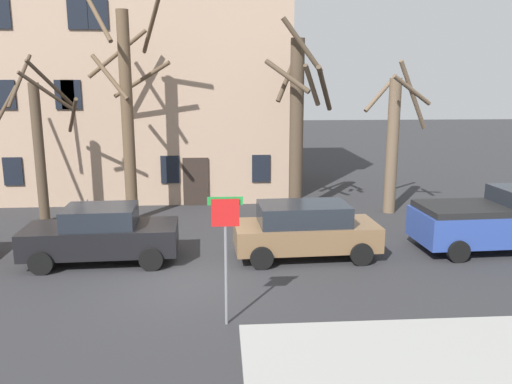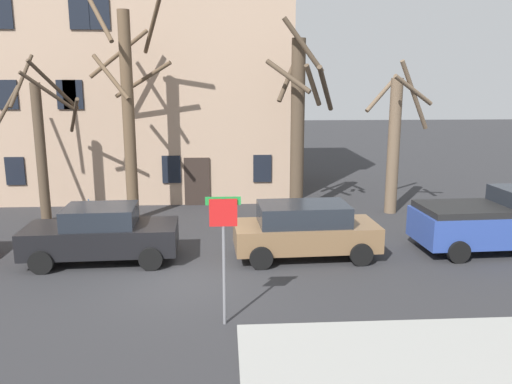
{
  "view_description": "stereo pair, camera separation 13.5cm",
  "coord_description": "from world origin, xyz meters",
  "px_view_note": "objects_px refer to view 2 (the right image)",
  "views": [
    {
      "loc": [
        1.03,
        -13.24,
        5.29
      ],
      "look_at": [
        2.15,
        2.52,
        1.91
      ],
      "focal_mm": 35.97,
      "sensor_mm": 36.0,
      "label": 1
    },
    {
      "loc": [
        1.16,
        -13.25,
        5.29
      ],
      "look_at": [
        2.15,
        2.52,
        1.91
      ],
      "focal_mm": 35.97,
      "sensor_mm": 36.0,
      "label": 2
    }
  ],
  "objects_px": {
    "building_main": "(147,69)",
    "car_black_sedan": "(102,234)",
    "pickup_truck_blue": "(497,221)",
    "bicycle_leaning": "(94,216)",
    "tree_bare_near": "(41,141)",
    "tree_bare_far": "(299,120)",
    "car_brown_wagon": "(305,229)",
    "street_sign_pole": "(224,237)",
    "tree_bare_end": "(395,140)",
    "tree_bare_mid": "(128,107)"
  },
  "relations": [
    {
      "from": "tree_bare_mid",
      "to": "car_black_sedan",
      "type": "distance_m",
      "value": 6.0
    },
    {
      "from": "tree_bare_mid",
      "to": "street_sign_pole",
      "type": "xyz_separation_m",
      "value": [
        3.56,
        -9.23,
        -2.34
      ]
    },
    {
      "from": "car_black_sedan",
      "to": "car_brown_wagon",
      "type": "relative_size",
      "value": 1.02
    },
    {
      "from": "tree_bare_mid",
      "to": "street_sign_pole",
      "type": "distance_m",
      "value": 10.17
    },
    {
      "from": "tree_bare_near",
      "to": "tree_bare_far",
      "type": "relative_size",
      "value": 0.83
    },
    {
      "from": "building_main",
      "to": "tree_bare_mid",
      "type": "bearing_deg",
      "value": -88.44
    },
    {
      "from": "building_main",
      "to": "tree_bare_near",
      "type": "height_order",
      "value": "building_main"
    },
    {
      "from": "tree_bare_end",
      "to": "bicycle_leaning",
      "type": "bearing_deg",
      "value": -173.9
    },
    {
      "from": "tree_bare_near",
      "to": "building_main",
      "type": "bearing_deg",
      "value": 64.97
    },
    {
      "from": "pickup_truck_blue",
      "to": "bicycle_leaning",
      "type": "height_order",
      "value": "pickup_truck_blue"
    },
    {
      "from": "car_brown_wagon",
      "to": "pickup_truck_blue",
      "type": "height_order",
      "value": "pickup_truck_blue"
    },
    {
      "from": "building_main",
      "to": "car_black_sedan",
      "type": "relative_size",
      "value": 3.11
    },
    {
      "from": "tree_bare_mid",
      "to": "car_brown_wagon",
      "type": "bearing_deg",
      "value": -38.85
    },
    {
      "from": "tree_bare_end",
      "to": "street_sign_pole",
      "type": "distance_m",
      "value": 11.88
    },
    {
      "from": "tree_bare_mid",
      "to": "bicycle_leaning",
      "type": "bearing_deg",
      "value": -145.9
    },
    {
      "from": "building_main",
      "to": "tree_bare_end",
      "type": "bearing_deg",
      "value": -29.93
    },
    {
      "from": "building_main",
      "to": "tree_bare_far",
      "type": "height_order",
      "value": "building_main"
    },
    {
      "from": "car_black_sedan",
      "to": "street_sign_pole",
      "type": "xyz_separation_m",
      "value": [
        3.66,
        -4.38,
        1.18
      ]
    },
    {
      "from": "car_brown_wagon",
      "to": "bicycle_leaning",
      "type": "relative_size",
      "value": 2.55
    },
    {
      "from": "tree_bare_near",
      "to": "car_black_sedan",
      "type": "height_order",
      "value": "tree_bare_near"
    },
    {
      "from": "tree_bare_near",
      "to": "car_black_sedan",
      "type": "distance_m",
      "value": 6.12
    },
    {
      "from": "tree_bare_near",
      "to": "tree_bare_mid",
      "type": "distance_m",
      "value": 3.51
    },
    {
      "from": "pickup_truck_blue",
      "to": "street_sign_pole",
      "type": "relative_size",
      "value": 1.76
    },
    {
      "from": "bicycle_leaning",
      "to": "tree_bare_end",
      "type": "bearing_deg",
      "value": 6.1
    },
    {
      "from": "building_main",
      "to": "car_black_sedan",
      "type": "bearing_deg",
      "value": -89.62
    },
    {
      "from": "building_main",
      "to": "car_black_sedan",
      "type": "height_order",
      "value": "building_main"
    },
    {
      "from": "tree_bare_near",
      "to": "car_brown_wagon",
      "type": "relative_size",
      "value": 1.43
    },
    {
      "from": "tree_bare_end",
      "to": "car_brown_wagon",
      "type": "height_order",
      "value": "tree_bare_end"
    },
    {
      "from": "tree_bare_near",
      "to": "tree_bare_far",
      "type": "xyz_separation_m",
      "value": [
        9.83,
        0.48,
        0.7
      ]
    },
    {
      "from": "car_black_sedan",
      "to": "street_sign_pole",
      "type": "bearing_deg",
      "value": -50.08
    },
    {
      "from": "tree_bare_near",
      "to": "car_brown_wagon",
      "type": "height_order",
      "value": "tree_bare_near"
    },
    {
      "from": "tree_bare_near",
      "to": "street_sign_pole",
      "type": "distance_m",
      "value": 11.43
    },
    {
      "from": "tree_bare_near",
      "to": "car_brown_wagon",
      "type": "distance_m",
      "value": 10.69
    },
    {
      "from": "tree_bare_mid",
      "to": "tree_bare_far",
      "type": "height_order",
      "value": "tree_bare_mid"
    },
    {
      "from": "building_main",
      "to": "street_sign_pole",
      "type": "relative_size",
      "value": 4.85
    },
    {
      "from": "tree_bare_mid",
      "to": "pickup_truck_blue",
      "type": "bearing_deg",
      "value": -20.41
    },
    {
      "from": "tree_bare_end",
      "to": "pickup_truck_blue",
      "type": "xyz_separation_m",
      "value": [
        1.8,
        -4.94,
        -2.07
      ]
    },
    {
      "from": "car_black_sedan",
      "to": "building_main",
      "type": "bearing_deg",
      "value": 90.38
    },
    {
      "from": "pickup_truck_blue",
      "to": "car_black_sedan",
      "type": "bearing_deg",
      "value": -178.7
    },
    {
      "from": "pickup_truck_blue",
      "to": "tree_bare_end",
      "type": "bearing_deg",
      "value": 110.05
    },
    {
      "from": "tree_bare_near",
      "to": "tree_bare_mid",
      "type": "height_order",
      "value": "tree_bare_mid"
    },
    {
      "from": "tree_bare_end",
      "to": "car_brown_wagon",
      "type": "relative_size",
      "value": 1.38
    },
    {
      "from": "bicycle_leaning",
      "to": "car_brown_wagon",
      "type": "bearing_deg",
      "value": -28.41
    },
    {
      "from": "tree_bare_far",
      "to": "building_main",
      "type": "bearing_deg",
      "value": 137.5
    },
    {
      "from": "tree_bare_end",
      "to": "bicycle_leaning",
      "type": "relative_size",
      "value": 3.53
    },
    {
      "from": "tree_bare_far",
      "to": "bicycle_leaning",
      "type": "distance_m",
      "value": 8.68
    },
    {
      "from": "car_brown_wagon",
      "to": "tree_bare_far",
      "type": "bearing_deg",
      "value": 84.44
    },
    {
      "from": "car_black_sedan",
      "to": "bicycle_leaning",
      "type": "relative_size",
      "value": 2.61
    },
    {
      "from": "tree_bare_near",
      "to": "street_sign_pole",
      "type": "height_order",
      "value": "tree_bare_near"
    },
    {
      "from": "pickup_truck_blue",
      "to": "bicycle_leaning",
      "type": "bearing_deg",
      "value": 164.85
    }
  ]
}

